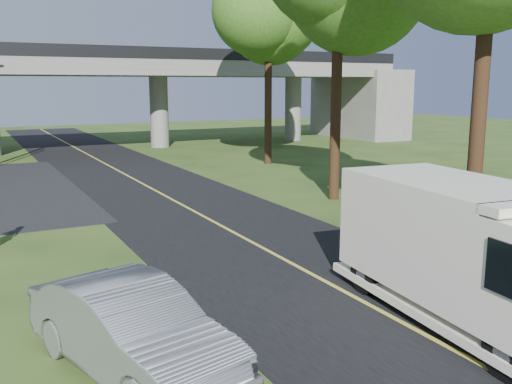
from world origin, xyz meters
TOP-DOWN VIEW (x-y plane):
  - ground at (0.00, 0.00)m, footprint 120.00×120.00m
  - road at (0.00, 10.00)m, footprint 7.00×90.00m
  - lane_line at (0.00, 10.00)m, footprint 0.12×90.00m
  - overpass at (0.00, 32.00)m, footprint 54.00×10.00m
  - tree_right_far at (9.21, 19.84)m, footprint 5.77×5.67m
  - step_van at (1.24, -2.82)m, footprint 3.16×7.01m
  - silver_sedan at (-5.42, -1.71)m, footprint 2.88×4.98m

SIDE VIEW (x-z plane):
  - ground at x=0.00m, z-range 0.00..0.00m
  - road at x=0.00m, z-range 0.00..0.02m
  - lane_line at x=0.00m, z-range 0.03..0.03m
  - silver_sedan at x=-5.42m, z-range 0.00..1.55m
  - step_van at x=1.24m, z-range 0.12..2.98m
  - overpass at x=0.00m, z-range 0.91..8.21m
  - tree_right_far at x=9.21m, z-range 2.81..13.80m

